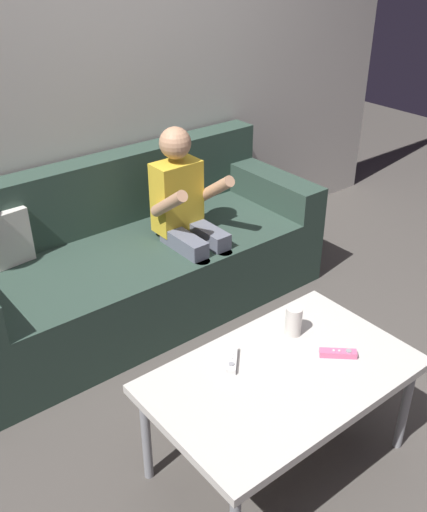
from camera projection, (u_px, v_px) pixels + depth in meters
name	position (u px, v px, depth m)	size (l,w,h in m)	color
ground_plane	(323.00, 415.00, 2.59)	(8.62, 8.62, 0.00)	#4C4742
wall_back	(111.00, 63.00, 3.08)	(4.31, 0.05, 2.50)	beige
couch	(131.00, 262.00, 3.18)	(2.06, 0.80, 0.80)	#2D4238
person_seated_on_couch	(188.00, 214.00, 3.06)	(0.35, 0.43, 1.01)	slate
coffee_table	(283.00, 380.00, 2.16)	(0.99, 0.61, 0.46)	beige
game_remote_pink_near_edge	(338.00, 353.00, 2.22)	(0.13, 0.12, 0.03)	pink
game_remote_white_center	(232.00, 360.00, 2.19)	(0.12, 0.13, 0.03)	white
soda_can	(294.00, 321.00, 2.32)	(0.07, 0.07, 0.12)	silver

